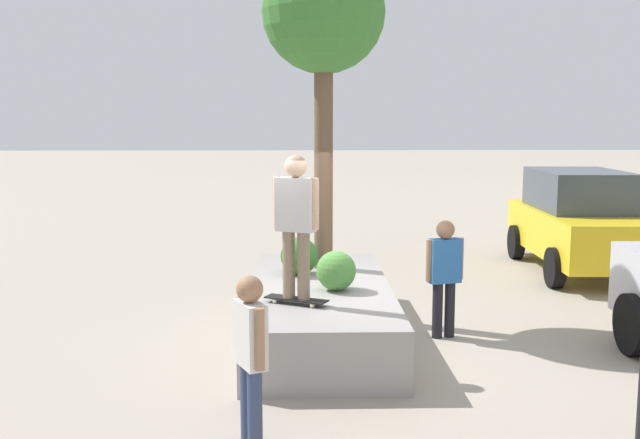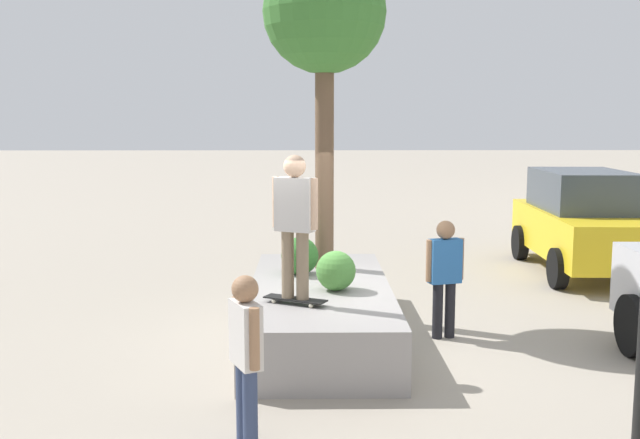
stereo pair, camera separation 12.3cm
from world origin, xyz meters
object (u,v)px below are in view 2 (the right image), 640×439
skateboarder (295,216)px  pedestrian_crossing (445,271)px  plaza_tree (325,17)px  passerby_with_bag (246,348)px  planter_ledge (320,311)px  skateboard (295,299)px  taxi_cab (584,221)px

skateboarder → pedestrian_crossing: skateboarder is taller
plaza_tree → passerby_with_bag: (4.48, -0.80, -3.53)m
planter_ledge → pedestrian_crossing: size_ratio=2.79×
passerby_with_bag → plaza_tree: bearing=169.8°
skateboard → passerby_with_bag: size_ratio=0.51×
planter_ledge → plaza_tree: plaza_tree is taller
planter_ledge → passerby_with_bag: passerby_with_bag is taller
plaza_tree → skateboarder: plaza_tree is taller
planter_ledge → skateboarder: (1.06, -0.32, 1.45)m
skateboard → passerby_with_bag: bearing=-10.0°
skateboard → passerby_with_bag: passerby_with_bag is taller
skateboard → pedestrian_crossing: size_ratio=0.50×
plaza_tree → passerby_with_bag: 5.76m
passerby_with_bag → taxi_cab: bearing=141.9°
skateboarder → passerby_with_bag: skateboarder is taller
planter_ledge → skateboarder: size_ratio=2.59×
plaza_tree → planter_ledge: bearing=-4.2°
planter_ledge → passerby_with_bag: bearing=-12.1°
skateboarder → taxi_cab: size_ratio=0.41×
skateboard → plaza_tree: bearing=169.6°
planter_ledge → pedestrian_crossing: (0.08, 1.70, 0.57)m
plaza_tree → passerby_with_bag: plaza_tree is taller
planter_ledge → skateboard: bearing=-16.8°
plaza_tree → taxi_cab: 6.91m
skateboard → pedestrian_crossing: bearing=115.9°
skateboard → taxi_cab: bearing=133.7°
plaza_tree → skateboard: size_ratio=5.82×
passerby_with_bag → skateboarder: bearing=170.0°
pedestrian_crossing → taxi_cab: bearing=140.7°
skateboard → skateboarder: 1.03m
planter_ledge → taxi_cab: bearing=129.0°
skateboard → pedestrian_crossing: (-0.98, 2.02, 0.15)m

